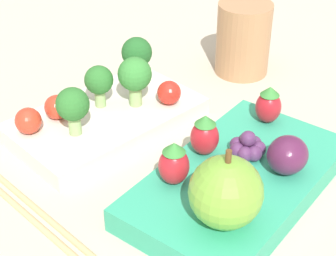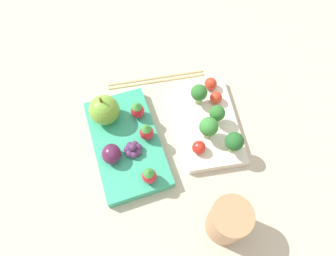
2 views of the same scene
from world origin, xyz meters
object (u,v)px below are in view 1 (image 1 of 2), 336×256
(drinking_cup, at_px, (243,39))
(apple, at_px, (226,192))
(broccoli_floret_0, at_px, (99,81))
(cherry_tomato_2, at_px, (28,121))
(bento_box_savoury, at_px, (107,119))
(strawberry_0, at_px, (208,133))
(strawberry_1, at_px, (174,163))
(broccoli_floret_3, at_px, (135,76))
(cherry_tomato_1, at_px, (169,93))
(broccoli_floret_2, at_px, (73,106))
(strawberry_2, at_px, (269,105))
(bento_box_fruit, at_px, (240,180))
(grape_cluster, at_px, (247,147))
(chopsticks_pair, at_px, (49,225))
(broccoli_floret_1, at_px, (137,54))
(cherry_tomato_0, at_px, (57,107))
(plum, at_px, (288,155))

(drinking_cup, bearing_deg, apple, -144.57)
(broccoli_floret_0, bearing_deg, cherry_tomato_2, 171.91)
(bento_box_savoury, bearing_deg, strawberry_0, -81.85)
(strawberry_1, bearing_deg, drinking_cup, 25.19)
(broccoli_floret_0, xyz_separation_m, broccoli_floret_3, (0.03, -0.02, 0.01))
(bento_box_savoury, relative_size, cherry_tomato_1, 7.84)
(broccoli_floret_3, distance_m, apple, 0.20)
(broccoli_floret_2, relative_size, strawberry_2, 1.27)
(bento_box_fruit, relative_size, cherry_tomato_1, 9.06)
(grape_cluster, bearing_deg, strawberry_1, 164.53)
(strawberry_1, height_order, strawberry_2, strawberry_1)
(chopsticks_pair, bearing_deg, broccoli_floret_3, 23.07)
(broccoli_floret_0, distance_m, cherry_tomato_2, 0.08)
(bento_box_savoury, distance_m, broccoli_floret_0, 0.04)
(bento_box_fruit, xyz_separation_m, broccoli_floret_2, (-0.06, 0.15, 0.04))
(strawberry_2, height_order, grape_cluster, strawberry_2)
(broccoli_floret_1, height_order, cherry_tomato_1, broccoli_floret_1)
(broccoli_floret_3, bearing_deg, cherry_tomato_2, 161.58)
(strawberry_0, bearing_deg, broccoli_floret_3, 82.91)
(cherry_tomato_0, xyz_separation_m, cherry_tomato_2, (-0.03, -0.00, 0.00))
(grape_cluster, bearing_deg, plum, -82.55)
(bento_box_savoury, height_order, drinking_cup, drinking_cup)
(broccoli_floret_0, bearing_deg, broccoli_floret_1, 10.90)
(bento_box_fruit, distance_m, broccoli_floret_1, 0.20)
(cherry_tomato_0, bearing_deg, cherry_tomato_1, -31.38)
(broccoli_floret_1, bearing_deg, cherry_tomato_2, -179.59)
(broccoli_floret_3, relative_size, apple, 0.79)
(drinking_cup, relative_size, chopsticks_pair, 0.41)
(strawberry_1, bearing_deg, strawberry_0, 9.83)
(strawberry_1, height_order, plum, strawberry_1)
(cherry_tomato_0, distance_m, cherry_tomato_2, 0.03)
(broccoli_floret_2, bearing_deg, chopsticks_pair, -140.00)
(cherry_tomato_0, relative_size, apple, 0.37)
(drinking_cup, bearing_deg, strawberry_2, -132.31)
(broccoli_floret_2, distance_m, strawberry_2, 0.19)
(strawberry_1, distance_m, grape_cluster, 0.08)
(cherry_tomato_1, height_order, strawberry_1, strawberry_1)
(broccoli_floret_0, xyz_separation_m, chopsticks_pair, (-0.13, -0.09, -0.04))
(grape_cluster, bearing_deg, apple, -153.48)
(strawberry_0, height_order, strawberry_2, strawberry_0)
(broccoli_floret_0, relative_size, strawberry_1, 1.13)
(broccoli_floret_3, height_order, cherry_tomato_1, broccoli_floret_3)
(drinking_cup, bearing_deg, cherry_tomato_2, 170.10)
(broccoli_floret_0, bearing_deg, broccoli_floret_2, -156.02)
(cherry_tomato_2, distance_m, strawberry_1, 0.16)
(cherry_tomato_1, distance_m, apple, 0.19)
(broccoli_floret_2, xyz_separation_m, drinking_cup, (0.24, -0.01, -0.01))
(cherry_tomato_1, relative_size, strawberry_1, 0.63)
(broccoli_floret_1, distance_m, cherry_tomato_2, 0.15)
(bento_box_savoury, bearing_deg, grape_cluster, -76.10)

